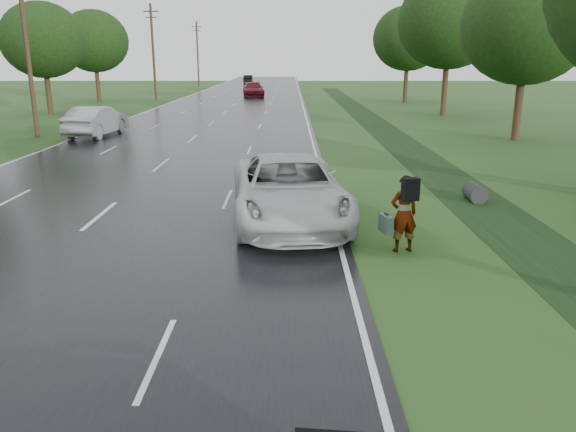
% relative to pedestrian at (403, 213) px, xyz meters
% --- Properties ---
extents(road, '(14.00, 180.00, 0.04)m').
position_rel_pedestrian_xyz_m(road, '(-8.18, 39.99, -0.93)').
color(road, black).
rests_on(road, ground).
extents(edge_stripe_east, '(0.12, 180.00, 0.01)m').
position_rel_pedestrian_xyz_m(edge_stripe_east, '(-1.43, 39.99, -0.91)').
color(edge_stripe_east, silver).
rests_on(edge_stripe_east, road).
extents(edge_stripe_west, '(0.12, 180.00, 0.01)m').
position_rel_pedestrian_xyz_m(edge_stripe_west, '(-14.93, 39.99, -0.91)').
color(edge_stripe_west, silver).
rests_on(edge_stripe_west, road).
extents(center_line, '(0.12, 180.00, 0.01)m').
position_rel_pedestrian_xyz_m(center_line, '(-8.18, 39.99, -0.91)').
color(center_line, silver).
rests_on(center_line, road).
extents(drainage_ditch, '(2.20, 120.00, 0.56)m').
position_rel_pedestrian_xyz_m(drainage_ditch, '(3.32, 13.69, -0.92)').
color(drainage_ditch, black).
rests_on(drainage_ditch, ground).
extents(utility_pole_mid, '(1.60, 0.26, 10.00)m').
position_rel_pedestrian_xyz_m(utility_pole_mid, '(-17.38, 19.99, 4.24)').
color(utility_pole_mid, '#3D2319').
rests_on(utility_pole_mid, ground).
extents(utility_pole_far, '(1.60, 0.26, 10.00)m').
position_rel_pedestrian_xyz_m(utility_pole_far, '(-17.38, 49.99, 4.24)').
color(utility_pole_far, '#3D2319').
rests_on(utility_pole_far, ground).
extents(utility_pole_distant, '(1.60, 0.26, 10.00)m').
position_rel_pedestrian_xyz_m(utility_pole_distant, '(-17.38, 79.99, 4.24)').
color(utility_pole_distant, '#3D2319').
rests_on(utility_pole_distant, ground).
extents(tree_east_c, '(7.00, 7.00, 9.29)m').
position_rel_pedestrian_xyz_m(tree_east_c, '(10.02, 18.99, 5.18)').
color(tree_east_c, '#3D2319').
rests_on(tree_east_c, ground).
extents(tree_east_d, '(8.00, 8.00, 10.76)m').
position_rel_pedestrian_xyz_m(tree_east_d, '(9.62, 32.99, 6.20)').
color(tree_east_d, '#3D2319').
rests_on(tree_east_d, ground).
extents(tree_east_f, '(7.20, 7.20, 9.62)m').
position_rel_pedestrian_xyz_m(tree_east_f, '(9.32, 46.99, 5.42)').
color(tree_east_f, '#3D2319').
rests_on(tree_east_f, ground).
extents(tree_west_d, '(6.60, 6.60, 8.80)m').
position_rel_pedestrian_xyz_m(tree_west_d, '(-22.38, 33.99, 4.87)').
color(tree_west_d, '#3D2319').
rests_on(tree_west_d, ground).
extents(tree_west_f, '(7.00, 7.00, 9.29)m').
position_rel_pedestrian_xyz_m(tree_west_f, '(-22.98, 47.99, 5.18)').
color(tree_west_f, '#3D2319').
rests_on(tree_west_f, ground).
extents(pedestrian, '(0.93, 0.71, 1.85)m').
position_rel_pedestrian_xyz_m(pedestrian, '(0.00, 0.00, 0.00)').
color(pedestrian, '#A5998C').
rests_on(pedestrian, ground).
extents(white_pickup, '(3.61, 6.73, 1.80)m').
position_rel_pedestrian_xyz_m(white_pickup, '(-2.68, 2.45, -0.02)').
color(white_pickup, silver).
rests_on(white_pickup, road).
extents(silver_sedan, '(2.40, 5.44, 1.74)m').
position_rel_pedestrian_xyz_m(silver_sedan, '(-13.98, 20.29, -0.04)').
color(silver_sedan, '#97989F').
rests_on(silver_sedan, road).
extents(far_car_red, '(3.01, 6.00, 1.67)m').
position_rel_pedestrian_xyz_m(far_car_red, '(-7.00, 55.12, -0.08)').
color(far_car_red, maroon).
rests_on(far_car_red, road).
extents(far_car_dark, '(1.64, 4.52, 1.48)m').
position_rel_pedestrian_xyz_m(far_car_dark, '(-10.21, 91.28, -0.17)').
color(far_car_dark, black).
rests_on(far_car_dark, road).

